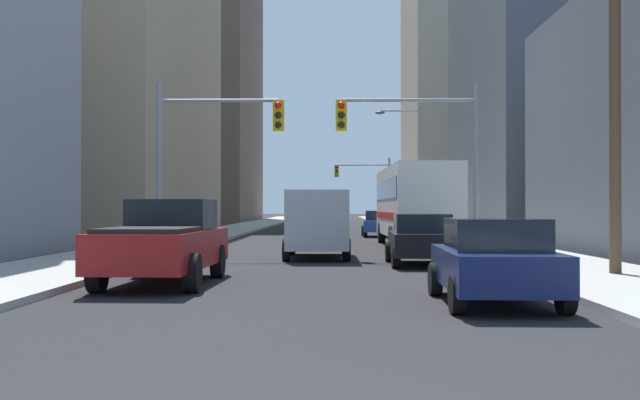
# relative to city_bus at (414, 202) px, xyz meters

# --- Properties ---
(sidewalk_left) EXTENTS (3.97, 160.00, 0.15)m
(sidewalk_left) POSITION_rel_city_bus_xyz_m (-10.90, 20.77, -1.85)
(sidewalk_left) COLOR #9E9E99
(sidewalk_left) RESTS_ON ground
(sidewalk_right) EXTENTS (3.97, 160.00, 0.15)m
(sidewalk_right) POSITION_rel_city_bus_xyz_m (2.79, 20.77, -1.85)
(sidewalk_right) COLOR #9E9E99
(sidewalk_right) RESTS_ON ground
(city_bus) EXTENTS (2.67, 11.53, 3.40)m
(city_bus) POSITION_rel_city_bus_xyz_m (0.00, 0.00, 0.00)
(city_bus) COLOR silver
(city_bus) RESTS_ON ground
(pickup_truck_red) EXTENTS (2.20, 5.46, 1.90)m
(pickup_truck_red) POSITION_rel_city_bus_xyz_m (-7.29, -16.39, -1.00)
(pickup_truck_red) COLOR maroon
(pickup_truck_red) RESTS_ON ground
(cargo_van_silver) EXTENTS (2.16, 5.23, 2.26)m
(cargo_van_silver) POSITION_rel_city_bus_xyz_m (-4.04, -7.27, -0.64)
(cargo_van_silver) COLOR #B7BABF
(cargo_van_silver) RESTS_ON ground
(sedan_navy) EXTENTS (1.95, 4.24, 1.52)m
(sedan_navy) POSITION_rel_city_bus_xyz_m (-0.67, -20.01, -1.16)
(sedan_navy) COLOR #141E4C
(sedan_navy) RESTS_ON ground
(sedan_black) EXTENTS (1.95, 4.24, 1.52)m
(sedan_black) POSITION_rel_city_bus_xyz_m (-0.89, -10.54, -1.16)
(sedan_black) COLOR black
(sedan_black) RESTS_ON ground
(sedan_beige) EXTENTS (1.95, 4.24, 1.52)m
(sedan_beige) POSITION_rel_city_bus_xyz_m (-4.10, 2.18, -1.16)
(sedan_beige) COLOR #C6B793
(sedan_beige) RESTS_ON ground
(sedan_blue) EXTENTS (1.95, 4.26, 1.52)m
(sedan_blue) POSITION_rel_city_bus_xyz_m (-0.82, 11.99, -1.16)
(sedan_blue) COLOR navy
(sedan_blue) RESTS_ON ground
(traffic_signal_near_left) EXTENTS (4.41, 0.44, 6.00)m
(traffic_signal_near_left) POSITION_rel_city_bus_xyz_m (-7.62, -6.90, 2.14)
(traffic_signal_near_left) COLOR gray
(traffic_signal_near_left) RESTS_ON ground
(traffic_signal_near_right) EXTENTS (4.91, 0.44, 6.00)m
(traffic_signal_near_right) POSITION_rel_city_bus_xyz_m (-0.73, -6.90, 2.17)
(traffic_signal_near_right) COLOR gray
(traffic_signal_near_right) RESTS_ON ground
(traffic_signal_far_right) EXTENTS (4.87, 0.44, 6.00)m
(traffic_signal_far_right) POSITION_rel_city_bus_xyz_m (-0.71, 34.57, 2.16)
(traffic_signal_far_right) COLOR gray
(traffic_signal_far_right) RESTS_ON ground
(utility_pole_right) EXTENTS (2.20, 0.28, 10.18)m
(utility_pole_right) POSITION_rel_city_bus_xyz_m (3.19, -15.15, 3.44)
(utility_pole_right) COLOR brown
(utility_pole_right) RESTS_ON ground
(street_lamp_right) EXTENTS (2.65, 0.32, 7.50)m
(street_lamp_right) POSITION_rel_city_bus_xyz_m (1.08, 11.60, 2.64)
(street_lamp_right) COLOR gray
(street_lamp_right) RESTS_ON ground
(building_left_mid_office) EXTENTS (24.08, 28.56, 32.41)m
(building_left_mid_office) POSITION_rel_city_bus_xyz_m (-25.64, 22.50, 14.27)
(building_left_mid_office) COLOR tan
(building_left_mid_office) RESTS_ON ground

